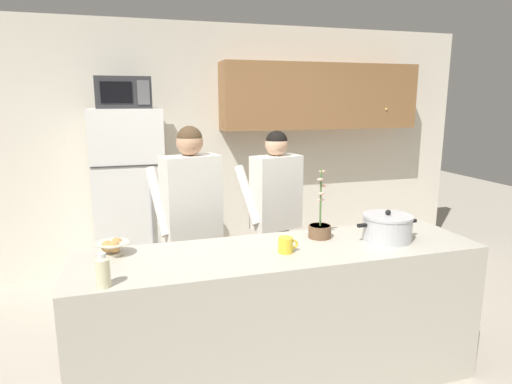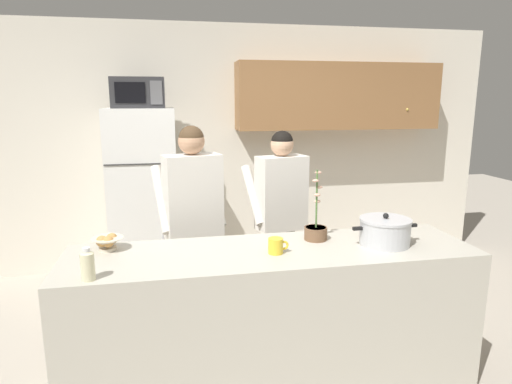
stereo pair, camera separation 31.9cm
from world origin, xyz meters
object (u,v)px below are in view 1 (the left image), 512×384
cooking_pot (387,227)px  potted_orchid (320,228)px  coffee_mug (285,245)px  refrigerator (130,201)px  bread_bowl (113,247)px  bottle_near_edge (103,270)px  person_by_sink (275,203)px  person_near_pot (191,210)px  microwave (123,93)px

cooking_pot → potted_orchid: potted_orchid is taller
coffee_mug → potted_orchid: potted_orchid is taller
refrigerator → bread_bowl: refrigerator is taller
bottle_near_edge → person_by_sink: bearing=42.1°
potted_orchid → coffee_mug: bearing=-147.3°
person_near_pot → bottle_near_edge: size_ratio=9.41×
refrigerator → cooking_pot: bearing=-49.8°
person_by_sink → potted_orchid: person_by_sink is taller
person_near_pot → person_by_sink: size_ratio=1.04×
person_near_pot → cooking_pot: person_near_pot is taller
bread_bowl → bottle_near_edge: 0.46m
coffee_mug → bottle_near_edge: bottle_near_edge is taller
person_by_sink → cooking_pot: 1.05m
cooking_pot → coffee_mug: size_ratio=3.32×
potted_orchid → person_near_pot: bearing=143.0°
person_near_pot → refrigerator: bearing=110.5°
potted_orchid → bread_bowl: bearing=178.2°
person_near_pot → bread_bowl: 0.77m
coffee_mug → bottle_near_edge: 1.05m
coffee_mug → person_near_pot: bearing=119.5°
microwave → person_by_sink: microwave is taller
bread_bowl → coffee_mug: bearing=-14.1°
coffee_mug → bottle_near_edge: bearing=-168.8°
microwave → bottle_near_edge: microwave is taller
microwave → bottle_near_edge: bearing=-94.5°
potted_orchid → bottle_near_edge: bearing=-163.1°
microwave → coffee_mug: microwave is taller
person_by_sink → potted_orchid: 0.78m
cooking_pot → potted_orchid: bearing=156.5°
person_by_sink → bread_bowl: bearing=-150.1°
potted_orchid → refrigerator: bearing=124.9°
microwave → bottle_near_edge: size_ratio=2.75×
person_by_sink → bottle_near_edge: size_ratio=9.07×
cooking_pot → refrigerator: bearing=130.2°
person_by_sink → bread_bowl: person_by_sink is taller
refrigerator → person_by_sink: refrigerator is taller
microwave → coffee_mug: bearing=-65.4°
person_near_pot → bottle_near_edge: 1.15m
refrigerator → microwave: (0.00, -0.02, 1.01)m
microwave → bottle_near_edge: (-0.17, -2.10, -0.88)m
person_near_pot → coffee_mug: (0.45, -0.79, -0.06)m
refrigerator → bottle_near_edge: bearing=-94.5°
coffee_mug → potted_orchid: bearing=32.7°
coffee_mug → bread_bowl: bread_bowl is taller
refrigerator → person_near_pot: bearing=-69.5°
microwave → person_by_sink: (1.15, -0.91, -0.91)m
person_near_pot → bread_bowl: size_ratio=8.44×
cooking_pot → potted_orchid: 0.44m
cooking_pot → bottle_near_edge: bearing=-172.3°
cooking_pot → bread_bowl: cooking_pot is taller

